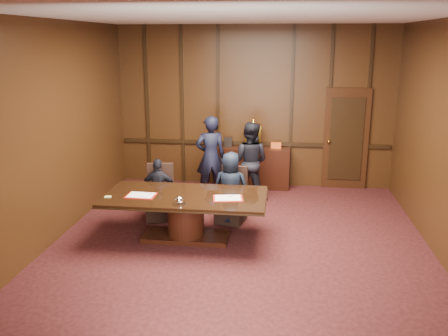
% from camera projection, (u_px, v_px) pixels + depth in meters
% --- Properties ---
extents(room, '(7.00, 7.04, 3.50)m').
position_uv_depth(room, '(245.00, 140.00, 7.13)').
color(room, black).
rests_on(room, ground).
extents(sideboard, '(1.60, 0.45, 1.54)m').
position_uv_depth(sideboard, '(253.00, 166.00, 10.46)').
color(sideboard, black).
rests_on(sideboard, ground).
extents(conference_table, '(2.62, 1.32, 0.76)m').
position_uv_depth(conference_table, '(186.00, 210.00, 7.70)').
color(conference_table, black).
rests_on(conference_table, ground).
extents(folder_left, '(0.47, 0.34, 0.02)m').
position_uv_depth(folder_left, '(141.00, 195.00, 7.59)').
color(folder_left, red).
rests_on(folder_left, conference_table).
extents(folder_right, '(0.51, 0.40, 0.02)m').
position_uv_depth(folder_right, '(228.00, 198.00, 7.45)').
color(folder_right, red).
rests_on(folder_right, conference_table).
extents(inkstand, '(0.20, 0.14, 0.12)m').
position_uv_depth(inkstand, '(179.00, 201.00, 7.19)').
color(inkstand, white).
rests_on(inkstand, conference_table).
extents(notepad, '(0.11, 0.08, 0.01)m').
position_uv_depth(notepad, '(108.00, 197.00, 7.52)').
color(notepad, '#E8CD71').
rests_on(notepad, conference_table).
extents(chair_left, '(0.55, 0.55, 0.99)m').
position_uv_depth(chair_left, '(160.00, 203.00, 8.67)').
color(chair_left, black).
rests_on(chair_left, ground).
extents(chair_right, '(0.57, 0.57, 0.99)m').
position_uv_depth(chair_right, '(231.00, 206.00, 8.52)').
color(chair_right, black).
rests_on(chair_right, ground).
extents(signatory_left, '(0.68, 0.32, 1.14)m').
position_uv_depth(signatory_left, '(159.00, 190.00, 8.53)').
color(signatory_left, black).
rests_on(signatory_left, ground).
extents(signatory_right, '(0.65, 0.43, 1.30)m').
position_uv_depth(signatory_right, '(231.00, 188.00, 8.35)').
color(signatory_right, black).
rests_on(signatory_right, ground).
extents(witness_left, '(0.71, 0.57, 1.70)m').
position_uv_depth(witness_left, '(211.00, 157.00, 9.73)').
color(witness_left, black).
rests_on(witness_left, ground).
extents(witness_right, '(0.91, 0.78, 1.61)m').
position_uv_depth(witness_right, '(250.00, 161.00, 9.56)').
color(witness_right, black).
rests_on(witness_right, ground).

